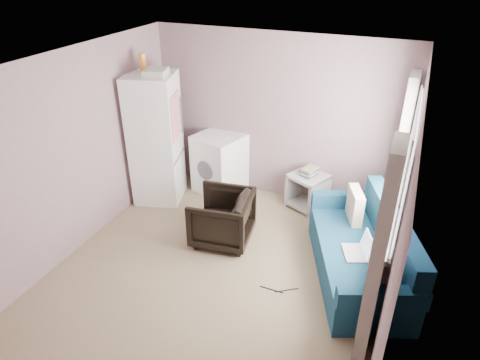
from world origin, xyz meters
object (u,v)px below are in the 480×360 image
(armchair, at_px, (222,216))
(sofa, at_px, (364,255))
(fridge, at_px, (156,139))
(side_table, at_px, (308,188))
(washing_machine, at_px, (220,162))

(armchair, height_order, sofa, sofa)
(armchair, relative_size, sofa, 0.36)
(fridge, xyz_separation_m, sofa, (3.20, -0.68, -0.67))
(sofa, bearing_deg, side_table, 106.54)
(armchair, bearing_deg, washing_machine, -162.06)
(washing_machine, bearing_deg, fridge, -126.68)
(fridge, relative_size, washing_machine, 2.35)
(armchair, relative_size, side_table, 1.15)
(sofa, bearing_deg, armchair, 157.60)
(washing_machine, bearing_deg, armchair, -47.16)
(fridge, bearing_deg, sofa, -27.99)
(fridge, height_order, side_table, fridge)
(sofa, bearing_deg, fridge, 146.37)
(washing_machine, height_order, sofa, washing_machine)
(washing_machine, distance_m, side_table, 1.45)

